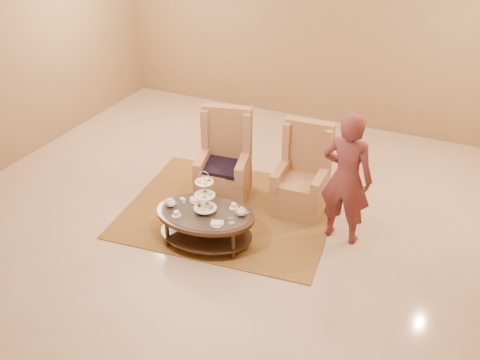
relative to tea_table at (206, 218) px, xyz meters
The scene contains 8 objects.
ground 0.52m from the tea_table, 56.64° to the left, with size 8.00×8.00×0.00m, color beige.
ceiling 0.52m from the tea_table, 56.64° to the left, with size 8.00×8.00×0.02m, color white.
wall_back 4.52m from the tea_table, 87.37° to the left, with size 8.00×0.04×3.50m, color #997B53.
rug 0.86m from the tea_table, 93.18° to the left, with size 3.02×2.60×0.01m.
tea_table is the anchor object (origin of this frame).
armchair_left 1.18m from the tea_table, 104.46° to the left, with size 0.85×0.86×1.30m.
armchair_right 1.53m from the tea_table, 57.52° to the left, with size 0.69×0.71×1.24m.
person 1.79m from the tea_table, 28.56° to the left, with size 0.67×0.47×1.75m.
Camera 1 is at (2.47, -5.09, 4.15)m, focal length 40.00 mm.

